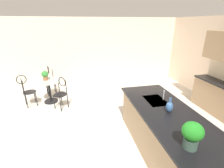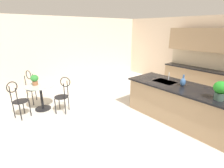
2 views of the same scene
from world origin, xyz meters
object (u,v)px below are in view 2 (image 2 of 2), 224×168
at_px(potted_plant_counter_far, 221,89).
at_px(vase_on_counter, 183,82).
at_px(bistro_table, 41,95).
at_px(chair_near_window, 18,98).
at_px(chair_toward_desk, 63,93).
at_px(potted_plant_on_table, 35,79).
at_px(chair_by_island, 32,85).

xyz_separation_m(potted_plant_counter_far, vase_on_counter, (-0.90, 0.23, -0.11)).
bearing_deg(potted_plant_counter_far, vase_on_counter, 165.94).
height_order(bistro_table, chair_near_window, chair_near_window).
relative_size(chair_toward_desk, potted_plant_on_table, 3.43).
bearing_deg(potted_plant_counter_far, bistro_table, -148.10).
bearing_deg(potted_plant_on_table, vase_on_counter, 41.86).
distance_m(bistro_table, potted_plant_counter_far, 4.47).
bearing_deg(vase_on_counter, chair_near_window, -130.23).
bearing_deg(potted_plant_on_table, potted_plant_counter_far, 32.15).
xyz_separation_m(potted_plant_on_table, potted_plant_counter_far, (3.86, 2.42, 0.23)).
bearing_deg(potted_plant_counter_far, potted_plant_on_table, -147.85).
distance_m(chair_near_window, potted_plant_on_table, 0.69).
height_order(chair_near_window, potted_plant_counter_far, potted_plant_counter_far).
relative_size(chair_near_window, chair_by_island, 1.00).
bearing_deg(bistro_table, chair_toward_desk, 36.01).
bearing_deg(bistro_table, potted_plant_counter_far, 31.90).
bearing_deg(chair_by_island, vase_on_counter, 36.53).
distance_m(potted_plant_counter_far, vase_on_counter, 0.93).
distance_m(potted_plant_on_table, vase_on_counter, 3.97).
bearing_deg(chair_near_window, potted_plant_counter_far, 39.47).
xyz_separation_m(chair_by_island, chair_toward_desk, (1.26, 0.47, 0.00)).
bearing_deg(chair_near_window, vase_on_counter, 49.77).
relative_size(chair_by_island, vase_on_counter, 3.62).
bearing_deg(chair_toward_desk, vase_on_counter, 43.26).
height_order(potted_plant_on_table, vase_on_counter, vase_on_counter).
height_order(chair_toward_desk, potted_plant_on_table, potted_plant_on_table).
bearing_deg(potted_plant_counter_far, chair_toward_desk, -148.89).
xyz_separation_m(bistro_table, vase_on_counter, (2.85, 2.56, 0.58)).
distance_m(bistro_table, chair_by_island, 0.69).
relative_size(bistro_table, potted_plant_counter_far, 2.08).
bearing_deg(chair_near_window, chair_toward_desk, 68.10).
bearing_deg(vase_on_counter, chair_by_island, -143.47).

